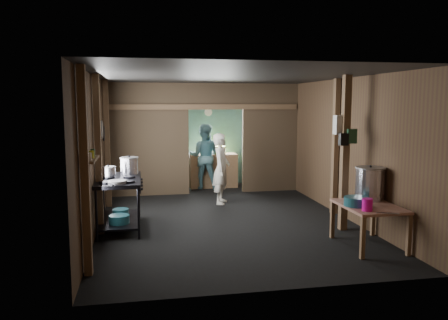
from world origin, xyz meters
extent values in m
cube|color=black|center=(0.00, 0.00, 0.00)|extent=(4.50, 7.00, 0.00)
cube|color=black|center=(0.00, 0.00, 2.60)|extent=(4.50, 7.00, 0.00)
cube|color=#4F3A23|center=(0.00, 3.50, 1.30)|extent=(4.50, 0.00, 2.60)
cube|color=#4F3A23|center=(0.00, -3.50, 1.30)|extent=(4.50, 0.00, 2.60)
cube|color=#4F3A23|center=(-2.25, 0.00, 1.30)|extent=(0.00, 7.00, 2.60)
cube|color=#4F3A23|center=(2.25, 0.00, 1.30)|extent=(0.00, 7.00, 2.60)
cube|color=#4C3B28|center=(-1.32, 2.20, 1.30)|extent=(1.85, 0.10, 2.60)
cube|color=#4C3B28|center=(1.57, 2.20, 1.30)|extent=(1.35, 0.10, 2.60)
cube|color=#4C3B28|center=(0.25, 2.20, 2.30)|extent=(1.30, 0.10, 0.60)
cube|color=#569A95|center=(0.00, 3.44, 1.25)|extent=(4.40, 0.06, 2.50)
cube|color=brown|center=(0.30, 2.95, 0.42)|extent=(1.20, 0.50, 0.85)
cylinder|color=white|center=(0.25, 3.40, 1.90)|extent=(0.20, 0.03, 0.20)
cube|color=brown|center=(-2.18, -2.60, 1.30)|extent=(0.10, 0.12, 2.60)
cube|color=brown|center=(-2.18, -0.80, 1.30)|extent=(0.10, 0.12, 2.60)
cube|color=brown|center=(-2.18, 1.20, 1.30)|extent=(0.10, 0.12, 2.60)
cube|color=brown|center=(2.18, -0.20, 1.30)|extent=(0.10, 0.12, 2.60)
cube|color=brown|center=(1.85, -1.30, 1.30)|extent=(0.12, 0.12, 2.60)
cube|color=brown|center=(0.00, 2.15, 2.05)|extent=(4.40, 0.12, 0.12)
cylinder|color=gray|center=(-2.21, 0.40, 1.65)|extent=(0.03, 0.34, 0.34)
cylinder|color=black|center=(-2.21, 0.80, 1.55)|extent=(0.03, 0.30, 0.30)
cube|color=brown|center=(-2.15, -2.10, 1.40)|extent=(0.14, 0.80, 0.03)
cylinder|color=white|center=(-2.15, -2.35, 1.47)|extent=(0.07, 0.07, 0.10)
cylinder|color=#CEDA1D|center=(-2.15, -2.10, 1.47)|extent=(0.08, 0.08, 0.10)
cylinder|color=#234E30|center=(-2.15, -1.88, 1.47)|extent=(0.06, 0.06, 0.10)
cube|color=white|center=(1.80, -1.22, 1.78)|extent=(0.22, 0.15, 0.32)
cube|color=#234E30|center=(1.92, -1.36, 1.60)|extent=(0.16, 0.12, 0.24)
cube|color=black|center=(1.78, -1.38, 1.55)|extent=(0.14, 0.10, 0.20)
cylinder|color=silver|center=(-2.05, -0.12, 0.93)|extent=(0.20, 0.20, 0.10)
cylinder|color=#1E5762|center=(-1.88, -0.85, 0.24)|extent=(0.34, 0.34, 0.14)
cylinder|color=#1E5762|center=(-1.88, -0.29, 0.23)|extent=(0.28, 0.28, 0.11)
cylinder|color=#1E5762|center=(1.61, -2.22, 0.70)|extent=(0.41, 0.41, 0.13)
cylinder|color=#F210A4|center=(1.62, -2.54, 0.72)|extent=(0.16, 0.16, 0.18)
cube|color=silver|center=(1.82, -2.74, 0.64)|extent=(0.29, 0.15, 0.01)
cylinder|color=#CEDA1D|center=(0.45, 2.95, 0.95)|extent=(0.36, 0.36, 0.20)
imported|color=white|center=(0.17, 1.05, 0.75)|extent=(0.51, 0.63, 1.50)
imported|color=slate|center=(0.05, 2.78, 0.81)|extent=(0.92, 0.79, 1.62)
camera|label=1|loc=(-1.49, -8.22, 2.15)|focal=35.86mm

